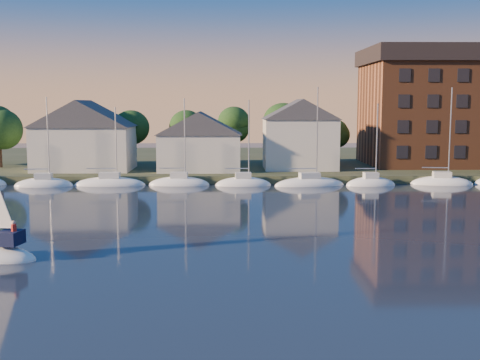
{
  "coord_description": "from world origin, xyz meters",
  "views": [
    {
      "loc": [
        -1.78,
        -25.56,
        10.17
      ],
      "look_at": [
        -1.02,
        22.0,
        4.11
      ],
      "focal_mm": 45.0,
      "sensor_mm": 36.0,
      "label": 1
    }
  ],
  "objects_px": {
    "clubhouse_west": "(84,134)",
    "clubhouse_east": "(300,133)",
    "condo_block": "(468,106)",
    "clubhouse_centre": "(200,140)"
  },
  "relations": [
    {
      "from": "clubhouse_east",
      "to": "clubhouse_west",
      "type": "bearing_deg",
      "value": -178.09
    },
    {
      "from": "clubhouse_centre",
      "to": "clubhouse_east",
      "type": "relative_size",
      "value": 1.1
    },
    {
      "from": "clubhouse_centre",
      "to": "condo_block",
      "type": "height_order",
      "value": "condo_block"
    },
    {
      "from": "clubhouse_west",
      "to": "clubhouse_east",
      "type": "height_order",
      "value": "clubhouse_east"
    },
    {
      "from": "clubhouse_east",
      "to": "condo_block",
      "type": "bearing_deg",
      "value": 12.89
    },
    {
      "from": "clubhouse_west",
      "to": "condo_block",
      "type": "relative_size",
      "value": 0.44
    },
    {
      "from": "clubhouse_west",
      "to": "clubhouse_east",
      "type": "bearing_deg",
      "value": 1.91
    },
    {
      "from": "clubhouse_west",
      "to": "clubhouse_east",
      "type": "relative_size",
      "value": 1.3
    },
    {
      "from": "clubhouse_west",
      "to": "condo_block",
      "type": "distance_m",
      "value": 56.56
    },
    {
      "from": "clubhouse_west",
      "to": "condo_block",
      "type": "xyz_separation_m",
      "value": [
        56.0,
        6.95,
        3.86
      ]
    }
  ]
}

